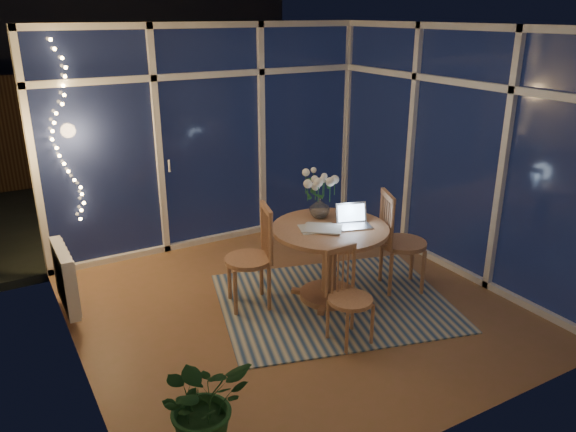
% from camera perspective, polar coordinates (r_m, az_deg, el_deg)
% --- Properties ---
extents(floor, '(4.00, 4.00, 0.00)m').
position_cam_1_polar(floor, '(5.55, 0.76, -9.12)').
color(floor, olive).
rests_on(floor, ground).
extents(ceiling, '(4.00, 4.00, 0.00)m').
position_cam_1_polar(ceiling, '(4.84, 0.91, 18.83)').
color(ceiling, white).
rests_on(ceiling, wall_back).
extents(wall_back, '(4.00, 0.04, 2.60)m').
position_cam_1_polar(wall_back, '(6.78, -7.90, 7.95)').
color(wall_back, beige).
rests_on(wall_back, floor).
extents(wall_front, '(4.00, 0.04, 2.60)m').
position_cam_1_polar(wall_front, '(3.57, 17.47, -4.09)').
color(wall_front, beige).
rests_on(wall_front, floor).
extents(wall_left, '(0.04, 4.00, 2.60)m').
position_cam_1_polar(wall_left, '(4.42, -22.09, -0.02)').
color(wall_left, beige).
rests_on(wall_left, floor).
extents(wall_right, '(0.04, 4.00, 2.60)m').
position_cam_1_polar(wall_right, '(6.27, 16.85, 6.27)').
color(wall_right, beige).
rests_on(wall_right, floor).
extents(window_wall_back, '(4.00, 0.10, 2.60)m').
position_cam_1_polar(window_wall_back, '(6.75, -7.77, 7.89)').
color(window_wall_back, white).
rests_on(window_wall_back, floor).
extents(window_wall_right, '(0.10, 4.00, 2.60)m').
position_cam_1_polar(window_wall_right, '(6.24, 16.60, 6.23)').
color(window_wall_right, white).
rests_on(window_wall_right, floor).
extents(radiator, '(0.10, 0.70, 0.58)m').
position_cam_1_polar(radiator, '(5.59, -21.73, -5.84)').
color(radiator, white).
rests_on(radiator, wall_left).
extents(fairy_lights, '(0.24, 0.10, 1.85)m').
position_cam_1_polar(fairy_lights, '(6.21, -21.90, 7.69)').
color(fairy_lights, '#FFC066').
rests_on(fairy_lights, window_wall_back).
extents(garden_patio, '(12.00, 6.00, 0.10)m').
position_cam_1_polar(garden_patio, '(10.02, -11.46, 3.67)').
color(garden_patio, black).
rests_on(garden_patio, ground).
extents(garden_fence, '(11.00, 0.08, 1.80)m').
position_cam_1_polar(garden_fence, '(10.13, -15.47, 9.12)').
color(garden_fence, '#362113').
rests_on(garden_fence, ground).
extents(neighbour_roof, '(7.00, 3.00, 2.20)m').
position_cam_1_polar(neighbour_roof, '(12.97, -18.34, 16.92)').
color(neighbour_roof, '#2E3137').
rests_on(neighbour_roof, ground).
extents(garden_shrubs, '(0.90, 0.90, 0.90)m').
position_cam_1_polar(garden_shrubs, '(8.06, -16.71, 2.99)').
color(garden_shrubs, black).
rests_on(garden_shrubs, ground).
extents(rug, '(2.58, 2.27, 0.01)m').
position_cam_1_polar(rug, '(5.62, 4.68, -8.68)').
color(rug, beige).
rests_on(rug, floor).
extents(dining_table, '(1.38, 1.38, 0.77)m').
position_cam_1_polar(dining_table, '(5.53, 4.21, -4.83)').
color(dining_table, '#996B45').
rests_on(dining_table, floor).
extents(chair_left, '(0.58, 0.58, 1.03)m').
position_cam_1_polar(chair_left, '(5.34, -4.07, -4.20)').
color(chair_left, '#996B45').
rests_on(chair_left, floor).
extents(chair_right, '(0.64, 0.64, 1.06)m').
position_cam_1_polar(chair_right, '(5.77, 11.65, -2.50)').
color(chair_right, '#996B45').
rests_on(chair_right, floor).
extents(chair_front, '(0.41, 0.41, 0.86)m').
position_cam_1_polar(chair_front, '(4.82, 6.39, -8.25)').
color(chair_front, '#996B45').
rests_on(chair_front, floor).
extents(laptop, '(0.37, 0.34, 0.22)m').
position_cam_1_polar(laptop, '(5.37, 6.83, 0.02)').
color(laptop, silver).
rests_on(laptop, dining_table).
extents(flower_vase, '(0.25, 0.25, 0.21)m').
position_cam_1_polar(flower_vase, '(5.59, 3.22, 0.88)').
color(flower_vase, silver).
rests_on(flower_vase, dining_table).
extents(bowl, '(0.19, 0.19, 0.04)m').
position_cam_1_polar(bowl, '(5.56, 7.04, -0.28)').
color(bowl, white).
rests_on(bowl, dining_table).
extents(newspapers, '(0.43, 0.41, 0.02)m').
position_cam_1_polar(newspapers, '(5.31, 3.60, -1.27)').
color(newspapers, silver).
rests_on(newspapers, dining_table).
extents(phone, '(0.11, 0.09, 0.01)m').
position_cam_1_polar(phone, '(5.31, 5.38, -1.39)').
color(phone, black).
rests_on(phone, dining_table).
extents(potted_plant, '(0.57, 0.50, 0.76)m').
position_cam_1_polar(potted_plant, '(3.69, -8.47, -19.32)').
color(potted_plant, '#1B4C24').
rests_on(potted_plant, floor).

